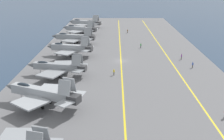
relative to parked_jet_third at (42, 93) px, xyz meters
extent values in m
plane|color=navy|center=(30.47, -15.82, -3.15)|extent=(2000.00, 2000.00, 0.00)
cube|color=slate|center=(30.47, -15.82, -2.95)|extent=(177.35, 53.52, 0.40)
cube|color=yellow|center=(30.47, -30.54, -2.74)|extent=(159.60, 2.82, 0.01)
cube|color=yellow|center=(30.47, -15.82, -2.74)|extent=(159.61, 0.36, 0.01)
cube|color=gray|center=(-14.33, -0.06, -0.85)|extent=(4.91, 5.11, 0.28)
cube|color=gray|center=(-17.96, -4.66, 1.89)|extent=(1.35, 2.37, 2.63)
cube|color=#9EA3A8|center=(0.15, 0.34, 0.01)|extent=(6.68, 12.48, 1.76)
cone|color=#5B5E60|center=(3.09, 7.19, 0.01)|extent=(2.49, 2.89, 1.67)
cube|color=#38383A|center=(-2.86, -6.66, 0.01)|extent=(2.68, 2.71, 1.50)
ellipsoid|color=#232D38|center=(1.69, 3.93, 0.85)|extent=(2.12, 3.25, 0.97)
cube|color=#9EA3A8|center=(-3.11, 1.27, -0.56)|extent=(7.31, 7.42, 0.28)
cube|color=#9EA3A8|center=(3.07, -1.38, -0.56)|extent=(5.79, 6.27, 0.28)
cube|color=#9EA3A8|center=(-3.16, -5.02, 2.31)|extent=(1.77, 2.58, 2.80)
cube|color=#9EA3A8|center=(-1.47, -5.75, 2.31)|extent=(1.77, 2.58, 2.80)
cube|color=#9EA3A8|center=(-4.75, -5.28, 0.01)|extent=(3.67, 3.56, 0.20)
cube|color=#9EA3A8|center=(-0.56, -7.08, 0.01)|extent=(3.28, 3.00, 0.20)
cylinder|color=#B2B2B7|center=(2.03, 4.72, -1.81)|extent=(0.16, 0.16, 1.88)
cylinder|color=black|center=(2.03, 4.72, -2.45)|extent=(0.44, 0.64, 0.60)
cylinder|color=#B2B2B7|center=(-1.50, -0.36, -1.81)|extent=(0.16, 0.16, 1.88)
cylinder|color=black|center=(-1.50, -0.36, -2.45)|extent=(0.44, 0.64, 0.60)
cylinder|color=#B2B2B7|center=(0.77, -1.34, -1.81)|extent=(0.16, 0.16, 1.88)
cylinder|color=black|center=(0.77, -1.34, -2.45)|extent=(0.44, 0.64, 0.60)
cube|color=gray|center=(17.21, 0.74, -0.29)|extent=(3.72, 11.73, 1.63)
cone|color=#5B5E60|center=(18.44, 7.38, -0.29)|extent=(1.92, 2.44, 1.55)
cube|color=#38383A|center=(15.95, -6.06, -0.29)|extent=(2.18, 2.19, 1.38)
ellipsoid|color=#232D38|center=(17.85, 4.22, 0.48)|extent=(1.39, 2.94, 0.89)
cube|color=gray|center=(13.45, 1.04, -0.82)|extent=(7.43, 7.01, 0.28)
cube|color=gray|center=(20.83, -0.33, -0.82)|extent=(6.17, 5.38, 0.28)
cube|color=gray|center=(15.34, -4.67, 1.86)|extent=(1.23, 2.32, 2.65)
cube|color=gray|center=(17.02, -4.98, 1.86)|extent=(1.23, 2.32, 2.65)
cube|color=gray|center=(13.86, -5.19, -0.29)|extent=(3.39, 3.04, 0.20)
cube|color=gray|center=(18.22, -6.00, -0.29)|extent=(2.82, 2.22, 0.20)
cylinder|color=#B2B2B7|center=(18.00, 4.99, -1.93)|extent=(0.16, 0.16, 1.64)
cylinder|color=black|center=(18.00, 4.99, -2.45)|extent=(0.33, 0.63, 0.60)
cylinder|color=#B2B2B7|center=(15.88, -0.21, -1.93)|extent=(0.16, 0.16, 1.64)
cylinder|color=black|center=(15.88, -0.21, -2.45)|extent=(0.33, 0.63, 0.60)
cylinder|color=#B2B2B7|center=(18.12, -0.63, -1.93)|extent=(0.16, 0.16, 1.64)
cylinder|color=black|center=(18.12, -0.63, -2.45)|extent=(0.33, 0.63, 0.60)
cube|color=#93999E|center=(35.57, 0.37, -0.02)|extent=(4.25, 11.32, 1.88)
cone|color=#5B5E60|center=(36.97, 6.71, -0.02)|extent=(2.20, 2.45, 1.79)
cube|color=#38383A|center=(34.14, -6.12, -0.02)|extent=(2.50, 2.24, 1.60)
ellipsoid|color=#232D38|center=(36.31, 3.69, 0.88)|extent=(1.60, 2.88, 1.04)
cube|color=#93999E|center=(32.00, 0.77, -0.63)|extent=(6.88, 6.68, 0.28)
cube|color=#93999E|center=(38.99, -0.77, -0.63)|extent=(5.41, 4.98, 0.28)
cube|color=#93999E|center=(33.44, -4.73, 2.29)|extent=(1.29, 2.25, 2.69)
cube|color=#93999E|center=(35.37, -5.15, 2.29)|extent=(1.29, 2.25, 2.69)
cube|color=#93999E|center=(31.95, -5.17, -0.02)|extent=(3.40, 3.02, 0.20)
cube|color=#93999E|center=(36.53, -6.18, -0.02)|extent=(2.89, 2.23, 0.20)
cylinder|color=#B2B2B7|center=(36.47, 4.43, -1.85)|extent=(0.16, 0.16, 1.79)
cylinder|color=black|center=(36.47, 4.43, -2.45)|extent=(0.34, 0.63, 0.60)
cylinder|color=#B2B2B7|center=(34.04, -0.45, -1.85)|extent=(0.16, 0.16, 1.79)
cylinder|color=black|center=(34.04, -0.45, -2.45)|extent=(0.34, 0.63, 0.60)
cylinder|color=#B2B2B7|center=(36.62, -1.02, -1.85)|extent=(0.16, 0.16, 1.79)
cylinder|color=black|center=(36.62, -1.02, -2.45)|extent=(0.34, 0.63, 0.60)
cube|color=gray|center=(52.34, 1.67, -0.18)|extent=(4.05, 12.49, 1.86)
cone|color=#5B5E60|center=(53.63, 8.74, -0.18)|extent=(2.16, 2.62, 1.77)
cube|color=#38383A|center=(51.01, -5.56, -0.18)|extent=(2.46, 2.36, 1.58)
ellipsoid|color=#232D38|center=(53.01, 5.37, 0.71)|extent=(1.55, 3.14, 1.02)
cube|color=gray|center=(48.93, 1.87, -0.78)|extent=(6.68, 6.90, 0.28)
cube|color=gray|center=(55.59, 0.65, -0.78)|extent=(5.24, 5.65, 0.28)
cube|color=gray|center=(50.29, -4.07, 2.06)|extent=(1.24, 2.45, 2.59)
cube|color=gray|center=(52.21, -4.42, 2.06)|extent=(1.24, 2.45, 2.59)
cube|color=gray|center=(48.81, -4.65, -0.18)|extent=(3.44, 3.17, 0.20)
cube|color=gray|center=(53.40, -5.49, -0.18)|extent=(2.81, 2.36, 0.20)
cylinder|color=#B2B2B7|center=(53.16, 6.19, -1.93)|extent=(0.16, 0.16, 1.64)
cylinder|color=black|center=(53.16, 6.19, -2.45)|extent=(0.32, 0.63, 0.60)
cylinder|color=#B2B2B7|center=(50.83, 0.67, -1.93)|extent=(0.16, 0.16, 1.64)
cylinder|color=black|center=(50.83, 0.67, -2.45)|extent=(0.32, 0.63, 0.60)
cylinder|color=#B2B2B7|center=(53.39, 0.20, -1.93)|extent=(0.16, 0.16, 1.64)
cylinder|color=black|center=(53.39, 0.20, -2.45)|extent=(0.32, 0.63, 0.60)
cube|color=#93999E|center=(70.28, 1.65, -0.29)|extent=(6.39, 11.82, 1.84)
cone|color=#5B5E60|center=(73.01, 8.10, -0.29)|extent=(2.50, 2.78, 1.75)
cube|color=#38383A|center=(67.49, -4.96, -0.29)|extent=(2.71, 2.62, 1.56)
ellipsoid|color=#232D38|center=(71.71, 5.02, 0.59)|extent=(2.07, 3.09, 1.01)
cube|color=#93999E|center=(66.79, 2.68, -0.88)|extent=(7.44, 7.40, 0.28)
cube|color=#93999E|center=(73.45, -0.14, -0.88)|extent=(6.13, 5.99, 0.28)
cube|color=#93999E|center=(67.11, -3.38, 2.10)|extent=(1.72, 2.45, 2.89)
cube|color=#93999E|center=(68.88, -4.13, 2.10)|extent=(1.72, 2.45, 2.89)
cube|color=#93999E|center=(65.54, -3.60, -0.29)|extent=(3.59, 3.44, 0.20)
cube|color=#93999E|center=(69.81, -5.41, -0.29)|extent=(3.24, 2.85, 0.20)
cylinder|color=#B2B2B7|center=(72.02, 5.77, -1.98)|extent=(0.16, 0.16, 1.54)
cylinder|color=black|center=(72.02, 5.77, -2.45)|extent=(0.44, 0.64, 0.60)
cylinder|color=#B2B2B7|center=(68.62, 1.02, -1.98)|extent=(0.16, 0.16, 1.54)
cylinder|color=black|center=(68.62, 1.02, -2.45)|extent=(0.44, 0.64, 0.60)
cylinder|color=#B2B2B7|center=(70.99, 0.02, -1.98)|extent=(0.16, 0.16, 1.54)
cylinder|color=black|center=(70.99, 0.02, -2.45)|extent=(0.44, 0.64, 0.60)
cube|color=#93999E|center=(87.40, 1.09, -0.37)|extent=(6.05, 12.56, 1.85)
cone|color=#5B5E60|center=(89.91, 8.03, -0.37)|extent=(2.47, 2.85, 1.75)
cube|color=#38383A|center=(84.84, -6.00, -0.37)|extent=(2.70, 2.66, 1.57)
ellipsoid|color=#232D38|center=(88.71, 4.72, 0.51)|extent=(2.00, 3.25, 1.02)
cube|color=#93999E|center=(83.89, 1.91, -0.97)|extent=(7.47, 7.52, 0.28)
cube|color=#93999E|center=(90.62, -0.53, -0.97)|extent=(5.85, 6.00, 0.28)
cube|color=#93999E|center=(84.39, -4.38, 1.97)|extent=(1.64, 2.56, 2.80)
cube|color=#93999E|center=(86.21, -5.04, 1.97)|extent=(1.64, 2.56, 2.80)
cube|color=#93999E|center=(82.83, -4.73, -0.37)|extent=(3.62, 3.48, 0.20)
cube|color=#93999E|center=(87.19, -6.31, -0.37)|extent=(3.17, 2.85, 0.20)
cylinder|color=#B2B2B7|center=(89.01, 5.53, -2.02)|extent=(0.16, 0.16, 1.46)
cylinder|color=black|center=(89.01, 5.53, -2.45)|extent=(0.41, 0.64, 0.60)
cylinder|color=#B2B2B7|center=(85.75, 0.32, -2.02)|extent=(0.16, 0.16, 1.46)
cylinder|color=black|center=(85.75, 0.32, -2.45)|extent=(0.41, 0.64, 0.60)
cylinder|color=#B2B2B7|center=(88.18, -0.55, -2.02)|extent=(0.16, 0.16, 1.46)
cylinder|color=black|center=(88.18, -0.55, -2.45)|extent=(0.41, 0.64, 0.60)
cylinder|color=#4C473D|center=(32.11, -34.07, -2.31)|extent=(0.24, 0.24, 0.87)
cube|color=purple|center=(32.11, -34.07, -1.57)|extent=(0.41, 0.30, 0.61)
sphere|color=#9E7051|center=(32.11, -34.07, -1.14)|extent=(0.22, 0.22, 0.22)
sphere|color=purple|center=(32.11, -34.07, -1.08)|extent=(0.24, 0.24, 0.24)
cylinder|color=#4C473D|center=(24.12, -35.38, -2.33)|extent=(0.24, 0.24, 0.83)
cube|color=#284CB2|center=(24.12, -35.38, -1.65)|extent=(0.30, 0.41, 0.54)
sphere|color=tan|center=(24.12, -35.38, -1.25)|extent=(0.22, 0.22, 0.22)
sphere|color=#284CB2|center=(24.12, -35.38, -1.19)|extent=(0.24, 0.24, 0.24)
cylinder|color=#232328|center=(46.11, -23.02, -2.32)|extent=(0.24, 0.24, 0.85)
cube|color=green|center=(46.11, -23.02, -1.60)|extent=(0.45, 0.45, 0.60)
sphere|color=beige|center=(46.11, -23.02, -1.17)|extent=(0.22, 0.22, 0.22)
sphere|color=green|center=(46.11, -23.02, -1.11)|extent=(0.24, 0.24, 0.24)
cylinder|color=#4C473D|center=(72.97, -19.45, -2.33)|extent=(0.24, 0.24, 0.84)
cube|color=brown|center=(72.97, -19.45, -1.62)|extent=(0.34, 0.43, 0.60)
sphere|color=tan|center=(72.97, -19.45, -1.19)|extent=(0.22, 0.22, 0.22)
sphere|color=brown|center=(72.97, -19.45, -1.13)|extent=(0.24, 0.24, 0.24)
cylinder|color=#4C473D|center=(17.80, -13.81, -2.34)|extent=(0.24, 0.24, 0.83)
cube|color=yellow|center=(17.80, -13.81, -1.65)|extent=(0.36, 0.44, 0.53)
sphere|color=#9E7051|center=(17.80, -13.81, -1.26)|extent=(0.22, 0.22, 0.22)
sphere|color=yellow|center=(17.80, -13.81, -1.20)|extent=(0.24, 0.24, 0.24)
camera|label=1|loc=(-49.44, -14.19, 21.33)|focal=45.00mm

